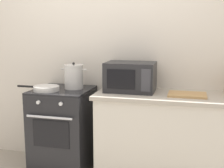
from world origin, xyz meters
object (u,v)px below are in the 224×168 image
Objects in this scene: stock_pot at (74,77)px; frying_pan at (46,88)px; stove at (63,130)px; cutting_board at (187,95)px; microwave at (130,77)px.

stock_pot is 0.63× the size of frying_pan.
stove is 2.56× the size of cutting_board.
cutting_board is (0.57, -0.08, -0.14)m from microwave.
stock_pot reaches higher than cutting_board.
stock_pot is at bearing 32.36° from stove.
frying_pan is 0.89m from microwave.
stove is 0.52m from frying_pan.
stove is 1.84× the size of microwave.
stove is at bearing -179.95° from cutting_board.
frying_pan is 1.30× the size of cutting_board.
cutting_board reaches higher than stove.
stock_pot reaches higher than stove.
cutting_board is (1.19, -0.07, -0.12)m from stock_pot.
frying_pan is (-0.13, -0.13, 0.48)m from stove.
microwave is at bearing 172.24° from cutting_board.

